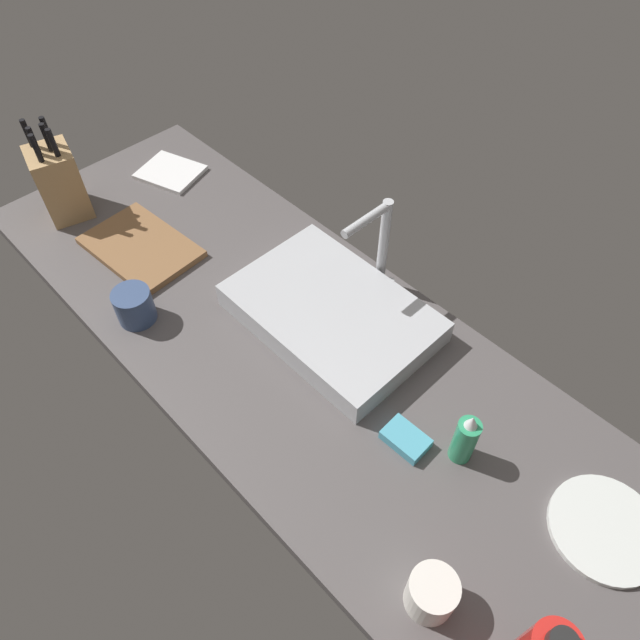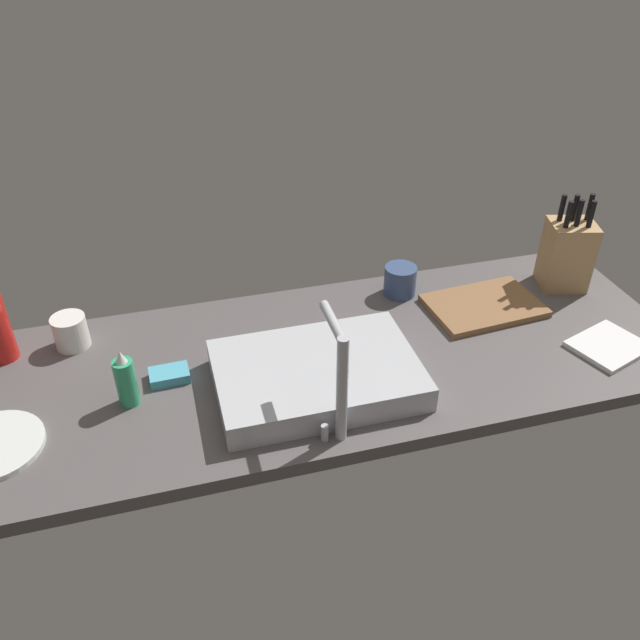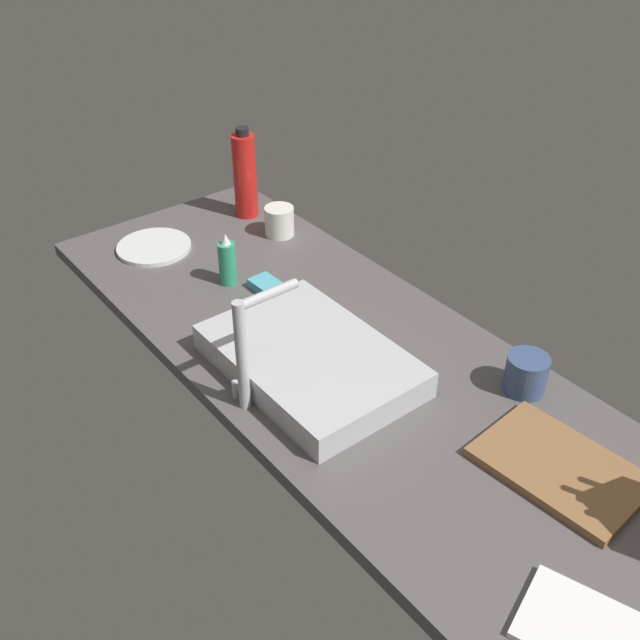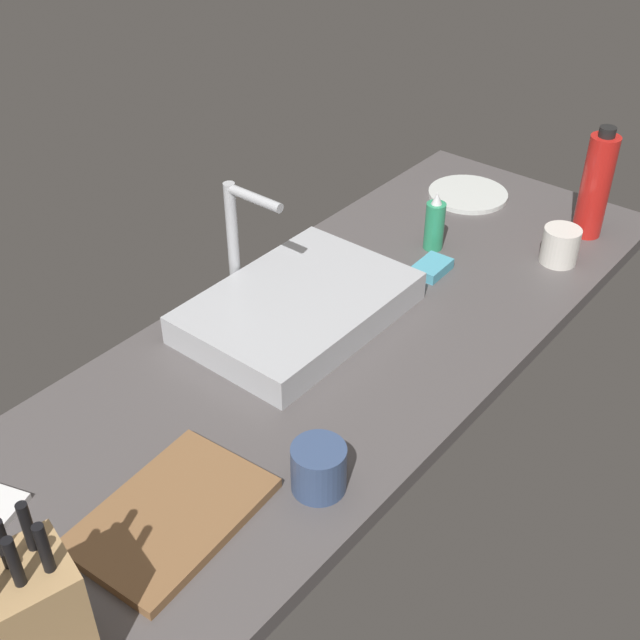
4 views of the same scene
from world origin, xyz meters
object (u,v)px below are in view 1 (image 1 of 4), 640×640
at_px(faucet, 380,241).
at_px(knife_block, 59,182).
at_px(sink_basin, 332,313).
at_px(dinner_plate, 605,529).
at_px(soap_bottle, 465,439).
at_px(coffee_mug, 134,306).
at_px(ceramic_cup, 431,593).
at_px(cutting_board, 141,247).
at_px(dish_towel, 170,172).
at_px(dish_sponge, 406,439).

relative_size(faucet, knife_block, 0.96).
distance_m(sink_basin, dinner_plate, 0.69).
bearing_deg(faucet, soap_bottle, -26.64).
distance_m(soap_bottle, coffee_mug, 0.78).
xyz_separation_m(knife_block, soap_bottle, (1.19, 0.18, -0.04)).
xyz_separation_m(coffee_mug, ceramic_cup, (0.86, 0.01, -0.00)).
height_order(cutting_board, coffee_mug, coffee_mug).
bearing_deg(dish_towel, faucet, 7.73).
height_order(cutting_board, dish_towel, cutting_board).
relative_size(coffee_mug, ceramic_cup, 1.06).
xyz_separation_m(cutting_board, dish_towel, (-0.22, 0.24, -0.00)).
height_order(sink_basin, ceramic_cup, ceramic_cup).
height_order(sink_basin, dish_towel, sink_basin).
distance_m(cutting_board, coffee_mug, 0.23).
bearing_deg(faucet, sink_basin, -88.61).
xyz_separation_m(faucet, coffee_mug, (-0.32, -0.47, -0.11)).
xyz_separation_m(dinner_plate, dish_towel, (-1.42, 0.04, 0.00)).
xyz_separation_m(sink_basin, knife_block, (-0.78, -0.24, 0.07)).
height_order(soap_bottle, coffee_mug, soap_bottle).
bearing_deg(faucet, knife_block, -153.10).
relative_size(sink_basin, faucet, 1.78).
bearing_deg(dinner_plate, ceramic_cup, -114.52).
distance_m(faucet, coffee_mug, 0.58).
distance_m(faucet, dish_sponge, 0.44).
xyz_separation_m(sink_basin, soap_bottle, (0.41, -0.06, 0.03)).
bearing_deg(dinner_plate, coffee_mug, -161.89).
distance_m(soap_bottle, ceramic_cup, 0.28).
relative_size(soap_bottle, dinner_plate, 0.70).
distance_m(knife_block, dish_sponge, 1.11).
relative_size(soap_bottle, dish_towel, 0.83).
distance_m(cutting_board, dish_sponge, 0.84).
height_order(sink_basin, soap_bottle, soap_bottle).
bearing_deg(dish_sponge, faucet, 140.83).
distance_m(sink_basin, cutting_board, 0.55).
bearing_deg(sink_basin, ceramic_cup, -29.59).
relative_size(knife_block, coffee_mug, 3.01).
relative_size(cutting_board, dinner_plate, 1.45).
distance_m(faucet, dinner_plate, 0.72).
bearing_deg(dinner_plate, soap_bottle, -165.83).
height_order(cutting_board, dinner_plate, cutting_board).
height_order(faucet, cutting_board, faucet).
bearing_deg(dish_sponge, dinner_plate, 18.97).
bearing_deg(cutting_board, coffee_mug, -34.61).
bearing_deg(soap_bottle, dinner_plate, 14.17).
xyz_separation_m(knife_block, dish_sponge, (1.10, 0.13, -0.09)).
xyz_separation_m(knife_block, coffee_mug, (0.46, -0.08, -0.06)).
height_order(soap_bottle, dish_sponge, soap_bottle).
relative_size(cutting_board, ceramic_cup, 3.53).
relative_size(dish_towel, dish_sponge, 1.90).
relative_size(cutting_board, soap_bottle, 2.07).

